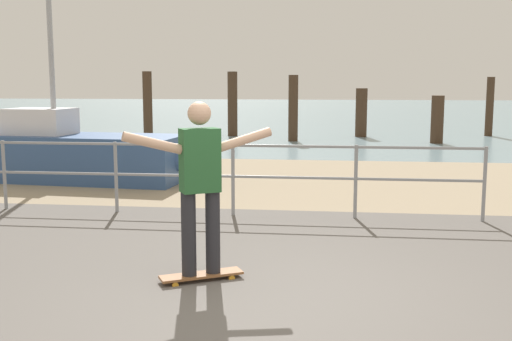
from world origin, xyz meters
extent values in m
cube|color=tan|center=(0.00, 7.00, 0.00)|extent=(24.00, 6.00, 0.04)
cube|color=#75939E|center=(0.00, 35.00, 0.00)|extent=(72.00, 50.00, 0.04)
cylinder|color=gray|center=(-4.34, 3.60, 0.53)|extent=(0.05, 0.05, 1.05)
cylinder|color=gray|center=(-2.62, 3.60, 0.53)|extent=(0.05, 0.05, 1.05)
cylinder|color=gray|center=(-0.89, 3.60, 0.53)|extent=(0.05, 0.05, 1.05)
cylinder|color=gray|center=(0.84, 3.60, 0.53)|extent=(0.05, 0.05, 1.05)
cylinder|color=gray|center=(2.56, 3.60, 0.53)|extent=(0.05, 0.05, 1.05)
cylinder|color=gray|center=(-2.62, 3.60, 1.02)|extent=(10.36, 0.04, 0.04)
cylinder|color=gray|center=(-2.62, 3.60, 0.58)|extent=(10.36, 0.04, 0.04)
cube|color=#335184|center=(-4.52, 6.34, 0.45)|extent=(4.51, 1.79, 0.90)
cone|color=#335184|center=(-2.33, 6.14, 0.45)|extent=(1.16, 0.86, 0.77)
cylinder|color=#9EA0A5|center=(-4.82, 6.36, 2.76)|extent=(0.10, 0.10, 3.72)
cube|color=silver|center=(-5.11, 6.39, 1.15)|extent=(1.28, 1.00, 0.50)
cube|color=brown|center=(-0.72, 0.64, 0.07)|extent=(0.80, 0.56, 0.02)
cylinder|color=orange|center=(-0.52, 0.85, 0.03)|extent=(0.07, 0.06, 0.06)
cylinder|color=orange|center=(-0.44, 0.71, 0.03)|extent=(0.07, 0.06, 0.06)
cylinder|color=orange|center=(-1.01, 0.58, 0.03)|extent=(0.07, 0.06, 0.06)
cylinder|color=orange|center=(-0.93, 0.44, 0.03)|extent=(0.07, 0.06, 0.06)
cylinder|color=#26262B|center=(-0.62, 0.70, 0.48)|extent=(0.14, 0.14, 0.80)
cylinder|color=#26262B|center=(-0.83, 0.58, 0.48)|extent=(0.14, 0.14, 0.80)
cube|color=#26592D|center=(-0.72, 0.64, 1.18)|extent=(0.41, 0.35, 0.60)
sphere|color=tan|center=(-0.72, 0.64, 1.62)|extent=(0.22, 0.22, 0.22)
cylinder|color=tan|center=(-0.33, 0.86, 1.36)|extent=(0.53, 0.35, 0.23)
cylinder|color=tan|center=(-1.11, 0.43, 1.36)|extent=(0.53, 0.35, 0.23)
cylinder|color=#422D1E|center=(-5.20, 13.74, 1.11)|extent=(0.29, 0.29, 2.22)
cylinder|color=#422D1E|center=(-2.98, 16.45, 1.12)|extent=(0.34, 0.34, 2.25)
cylinder|color=#422D1E|center=(-0.76, 14.78, 1.06)|extent=(0.31, 0.31, 2.11)
cylinder|color=#422D1E|center=(1.47, 16.68, 0.84)|extent=(0.39, 0.39, 1.68)
cylinder|color=#422D1E|center=(3.69, 14.65, 0.74)|extent=(0.38, 0.38, 1.48)
cylinder|color=#422D1E|center=(5.91, 17.53, 1.03)|extent=(0.26, 0.26, 2.06)
camera|label=1|loc=(0.51, -5.03, 1.92)|focal=43.68mm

